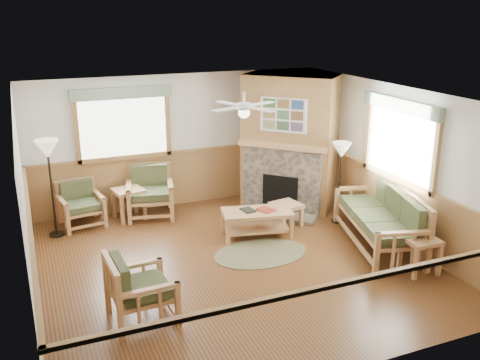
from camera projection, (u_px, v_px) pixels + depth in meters
name	position (u px, v px, depth m)	size (l,w,h in m)	color
floor	(234.00, 263.00, 8.64)	(6.00, 6.00, 0.01)	#573318
ceiling	(233.00, 96.00, 7.80)	(6.00, 6.00, 0.01)	white
wall_back	(178.00, 141.00, 10.85)	(6.00, 0.02, 2.70)	silver
wall_front	(340.00, 267.00, 5.58)	(6.00, 0.02, 2.70)	silver
wall_left	(25.00, 211.00, 7.12)	(0.02, 6.00, 2.70)	silver
wall_right	(393.00, 163.00, 9.31)	(0.02, 6.00, 2.70)	silver
wainscot	(234.00, 231.00, 8.47)	(6.00, 6.00, 1.10)	olive
fireplace	(290.00, 142.00, 10.77)	(2.20, 2.20, 2.70)	olive
window_back	(120.00, 86.00, 10.05)	(1.90, 0.16, 1.50)	white
window_right	(405.00, 97.00, 8.76)	(0.16, 1.90, 1.50)	white
ceiling_fan	(244.00, 95.00, 8.19)	(1.24, 1.24, 0.36)	white
sofa	(379.00, 218.00, 9.13)	(0.91, 2.22, 1.02)	tan
armchair_back_left	(81.00, 205.00, 9.99)	(0.75, 0.75, 0.84)	tan
armchair_back_right	(150.00, 192.00, 10.44)	(0.87, 0.87, 0.98)	tan
armchair_left	(141.00, 288.00, 6.95)	(0.81, 0.81, 0.91)	tan
coffee_table	(257.00, 224.00, 9.57)	(1.22, 0.61, 0.49)	tan
end_table_chairs	(129.00, 204.00, 10.36)	(0.54, 0.52, 0.61)	tan
end_table_sofa	(420.00, 255.00, 8.27)	(0.50, 0.48, 0.56)	tan
footstool	(286.00, 214.00, 10.06)	(0.50, 0.50, 0.44)	tan
braided_rug	(260.00, 253.00, 8.96)	(1.62, 1.62, 0.01)	brown
floor_lamp_left	(52.00, 188.00, 9.42)	(0.41, 0.41, 1.78)	black
floor_lamp_right	(340.00, 183.00, 10.06)	(0.36, 0.36, 1.57)	black
book_red	(266.00, 209.00, 9.49)	(0.22, 0.30, 0.03)	maroon
book_dark	(248.00, 209.00, 9.49)	(0.20, 0.27, 0.03)	black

